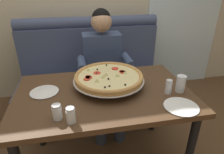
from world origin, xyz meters
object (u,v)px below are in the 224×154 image
at_px(pizza, 109,77).
at_px(plate_near_right, 44,91).
at_px(dining_table, 104,102).
at_px(shaker_oregano, 57,113).
at_px(diner_main, 104,65).
at_px(plate_near_left, 181,106).
at_px(shaker_pepper_flakes, 169,88).
at_px(shaker_parmesan, 71,116).
at_px(drinking_glass, 181,85).
at_px(booth_bench, 93,81).

height_order(pizza, plate_near_right, pizza).
height_order(dining_table, shaker_oregano, shaker_oregano).
distance_m(diner_main, pizza, 0.55).
relative_size(diner_main, pizza, 2.27).
distance_m(shaker_oregano, plate_near_left, 0.81).
bearing_deg(shaker_pepper_flakes, dining_table, 166.25).
bearing_deg(shaker_oregano, pizza, 42.40).
xyz_separation_m(dining_table, shaker_oregano, (-0.33, -0.26, 0.13)).
distance_m(dining_table, plate_near_left, 0.57).
height_order(shaker_oregano, plate_near_left, shaker_oregano).
relative_size(shaker_parmesan, drinking_glass, 0.77).
relative_size(diner_main, plate_near_left, 5.47).
distance_m(pizza, plate_near_left, 0.58).
distance_m(booth_bench, diner_main, 0.42).
bearing_deg(plate_near_left, dining_table, 147.81).
height_order(pizza, drinking_glass, drinking_glass).
bearing_deg(dining_table, plate_near_right, 169.83).
distance_m(shaker_parmesan, plate_near_right, 0.44).
bearing_deg(shaker_pepper_flakes, pizza, 154.24).
height_order(booth_bench, diner_main, diner_main).
relative_size(plate_near_left, drinking_glass, 1.79).
xyz_separation_m(dining_table, pizza, (0.06, 0.09, 0.17)).
height_order(dining_table, shaker_parmesan, shaker_parmesan).
relative_size(pizza, shaker_parmesan, 5.59).
bearing_deg(plate_near_left, diner_main, 112.58).
bearing_deg(diner_main, shaker_pepper_flakes, -62.90).
relative_size(booth_bench, shaker_pepper_flakes, 15.47).
bearing_deg(shaker_pepper_flakes, booth_bench, 115.27).
relative_size(booth_bench, drinking_glass, 13.09).
height_order(booth_bench, plate_near_right, booth_bench).
height_order(dining_table, pizza, pizza).
relative_size(shaker_oregano, shaker_pepper_flakes, 0.90).
relative_size(dining_table, shaker_oregano, 13.38).
relative_size(shaker_parmesan, plate_near_right, 0.47).
bearing_deg(diner_main, booth_bench, 109.93).
bearing_deg(booth_bench, plate_near_right, -118.86).
bearing_deg(drinking_glass, pizza, 159.56).
distance_m(booth_bench, plate_near_left, 1.33).
bearing_deg(shaker_oregano, booth_bench, 74.07).
distance_m(dining_table, pizza, 0.20).
distance_m(dining_table, drinking_glass, 0.60).
relative_size(shaker_oregano, plate_near_right, 0.46).
distance_m(plate_near_left, plate_near_right, 1.00).
bearing_deg(diner_main, shaker_oregano, -115.71).
xyz_separation_m(dining_table, diner_main, (0.10, 0.62, 0.05)).
height_order(shaker_parmesan, drinking_glass, drinking_glass).
xyz_separation_m(booth_bench, plate_near_right, (-0.44, -0.80, 0.36)).
bearing_deg(booth_bench, shaker_parmesan, -101.62).
bearing_deg(dining_table, shaker_pepper_flakes, -13.75).
bearing_deg(plate_near_right, plate_near_left, -22.45).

